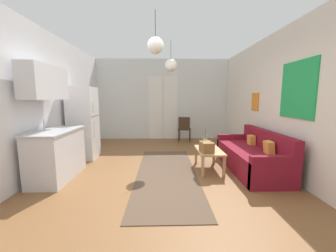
# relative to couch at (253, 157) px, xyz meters

# --- Properties ---
(ground_plane) EXTENTS (5.23, 8.39, 0.10)m
(ground_plane) POSITION_rel_couch_xyz_m (-1.86, -0.58, -0.32)
(ground_plane) COLOR brown
(wall_back) EXTENTS (4.83, 0.13, 2.83)m
(wall_back) POSITION_rel_couch_xyz_m (-1.86, 3.36, 1.13)
(wall_back) COLOR silver
(wall_back) RESTS_ON ground_plane
(wall_right) EXTENTS (0.12, 7.99, 2.83)m
(wall_right) POSITION_rel_couch_xyz_m (0.50, -0.58, 1.14)
(wall_right) COLOR silver
(wall_right) RESTS_ON ground_plane
(wall_left) EXTENTS (0.12, 7.99, 2.83)m
(wall_left) POSITION_rel_couch_xyz_m (-4.23, -0.58, 1.14)
(wall_left) COLOR silver
(wall_left) RESTS_ON ground_plane
(area_rug) EXTENTS (1.15, 3.29, 0.01)m
(area_rug) POSITION_rel_couch_xyz_m (-1.79, -0.19, -0.27)
(area_rug) COLOR brown
(area_rug) RESTS_ON ground_plane
(couch) EXTENTS (0.82, 2.00, 0.82)m
(couch) POSITION_rel_couch_xyz_m (0.00, 0.00, 0.00)
(couch) COLOR maroon
(couch) RESTS_ON ground_plane
(coffee_table) EXTENTS (0.49, 0.86, 0.42)m
(coffee_table) POSITION_rel_couch_xyz_m (-0.91, 0.04, 0.09)
(coffee_table) COLOR tan
(coffee_table) RESTS_ON ground_plane
(bamboo_vase) EXTENTS (0.11, 0.11, 0.43)m
(bamboo_vase) POSITION_rel_couch_xyz_m (-0.98, 0.10, 0.25)
(bamboo_vase) COLOR #47704C
(bamboo_vase) RESTS_ON coffee_table
(handbag) EXTENTS (0.26, 0.33, 0.32)m
(handbag) POSITION_rel_couch_xyz_m (-1.01, -0.14, 0.25)
(handbag) COLOR brown
(handbag) RESTS_ON coffee_table
(refrigerator) EXTENTS (0.62, 0.63, 1.74)m
(refrigerator) POSITION_rel_couch_xyz_m (-3.80, 0.95, 0.59)
(refrigerator) COLOR white
(refrigerator) RESTS_ON ground_plane
(kitchen_counter) EXTENTS (0.58, 1.24, 2.04)m
(kitchen_counter) POSITION_rel_couch_xyz_m (-3.84, -0.33, 0.51)
(kitchen_counter) COLOR silver
(kitchen_counter) RESTS_ON ground_plane
(accent_chair) EXTENTS (0.49, 0.47, 0.85)m
(accent_chair) POSITION_rel_couch_xyz_m (-1.14, 2.72, 0.20)
(accent_chair) COLOR #382619
(accent_chair) RESTS_ON ground_plane
(pendant_lamp_near) EXTENTS (0.26, 0.26, 0.66)m
(pendant_lamp_near) POSITION_rel_couch_xyz_m (-1.98, -0.68, 2.02)
(pendant_lamp_near) COLOR black
(pendant_lamp_far) EXTENTS (0.30, 0.30, 0.72)m
(pendant_lamp_far) POSITION_rel_couch_xyz_m (-1.67, 1.05, 1.98)
(pendant_lamp_far) COLOR black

